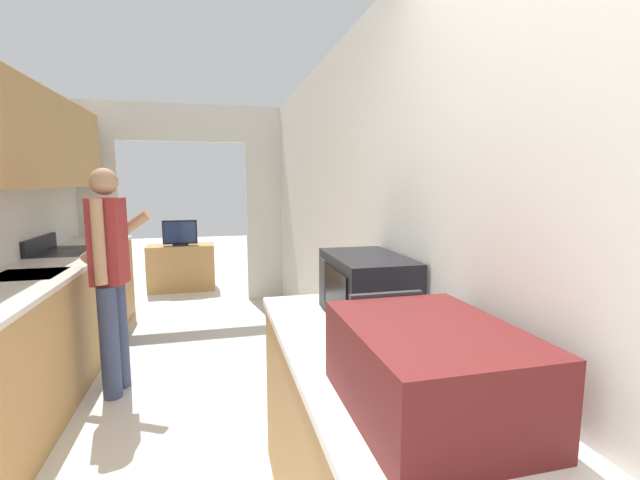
{
  "coord_description": "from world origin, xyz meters",
  "views": [
    {
      "loc": [
        0.36,
        -0.54,
        1.56
      ],
      "look_at": [
        1.34,
        3.43,
        1.0
      ],
      "focal_mm": 24.0,
      "sensor_mm": 36.0,
      "label": 1
    }
  ],
  "objects_px": {
    "microwave": "(366,287)",
    "tv_cabinet": "(182,267)",
    "television": "(180,233)",
    "knife": "(90,242)",
    "person": "(110,275)",
    "suitcase": "(428,368)",
    "range_oven": "(79,299)"
  },
  "relations": [
    {
      "from": "microwave",
      "to": "tv_cabinet",
      "type": "height_order",
      "value": "microwave"
    },
    {
      "from": "television",
      "to": "knife",
      "type": "relative_size",
      "value": 1.44
    },
    {
      "from": "microwave",
      "to": "tv_cabinet",
      "type": "distance_m",
      "value": 4.75
    },
    {
      "from": "person",
      "to": "suitcase",
      "type": "xyz_separation_m",
      "value": [
        1.3,
        -2.28,
        0.16
      ]
    },
    {
      "from": "suitcase",
      "to": "knife",
      "type": "xyz_separation_m",
      "value": [
        -1.84,
        3.9,
        -0.12
      ]
    },
    {
      "from": "person",
      "to": "tv_cabinet",
      "type": "height_order",
      "value": "person"
    },
    {
      "from": "range_oven",
      "to": "suitcase",
      "type": "distance_m",
      "value": 3.83
    },
    {
      "from": "suitcase",
      "to": "television",
      "type": "distance_m",
      "value": 5.42
    },
    {
      "from": "suitcase",
      "to": "television",
      "type": "xyz_separation_m",
      "value": [
        -1.04,
        5.32,
        -0.22
      ]
    },
    {
      "from": "tv_cabinet",
      "to": "suitcase",
      "type": "bearing_deg",
      "value": -79.02
    },
    {
      "from": "microwave",
      "to": "television",
      "type": "distance_m",
      "value": 4.66
    },
    {
      "from": "television",
      "to": "tv_cabinet",
      "type": "bearing_deg",
      "value": 90.0
    },
    {
      "from": "range_oven",
      "to": "microwave",
      "type": "relative_size",
      "value": 1.98
    },
    {
      "from": "microwave",
      "to": "tv_cabinet",
      "type": "xyz_separation_m",
      "value": [
        -1.16,
        4.55,
        -0.74
      ]
    },
    {
      "from": "person",
      "to": "microwave",
      "type": "height_order",
      "value": "person"
    },
    {
      "from": "person",
      "to": "tv_cabinet",
      "type": "relative_size",
      "value": 1.79
    },
    {
      "from": "tv_cabinet",
      "to": "knife",
      "type": "height_order",
      "value": "knife"
    },
    {
      "from": "suitcase",
      "to": "tv_cabinet",
      "type": "xyz_separation_m",
      "value": [
        -1.04,
        5.36,
        -0.72
      ]
    },
    {
      "from": "range_oven",
      "to": "person",
      "type": "bearing_deg",
      "value": -63.66
    },
    {
      "from": "suitcase",
      "to": "tv_cabinet",
      "type": "bearing_deg",
      "value": 100.98
    },
    {
      "from": "television",
      "to": "knife",
      "type": "bearing_deg",
      "value": -119.48
    },
    {
      "from": "microwave",
      "to": "range_oven",
      "type": "bearing_deg",
      "value": 127.61
    },
    {
      "from": "tv_cabinet",
      "to": "knife",
      "type": "bearing_deg",
      "value": -118.77
    },
    {
      "from": "television",
      "to": "range_oven",
      "type": "bearing_deg",
      "value": -111.27
    },
    {
      "from": "microwave",
      "to": "suitcase",
      "type": "bearing_deg",
      "value": -98.12
    },
    {
      "from": "suitcase",
      "to": "tv_cabinet",
      "type": "relative_size",
      "value": 0.66
    },
    {
      "from": "range_oven",
      "to": "person",
      "type": "relative_size",
      "value": 0.64
    },
    {
      "from": "person",
      "to": "television",
      "type": "bearing_deg",
      "value": 4.96
    },
    {
      "from": "suitcase",
      "to": "television",
      "type": "height_order",
      "value": "suitcase"
    },
    {
      "from": "person",
      "to": "microwave",
      "type": "distance_m",
      "value": 2.05
    },
    {
      "from": "range_oven",
      "to": "knife",
      "type": "bearing_deg",
      "value": 92.28
    },
    {
      "from": "television",
      "to": "knife",
      "type": "xyz_separation_m",
      "value": [
        -0.8,
        -1.41,
        0.1
      ]
    }
  ]
}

